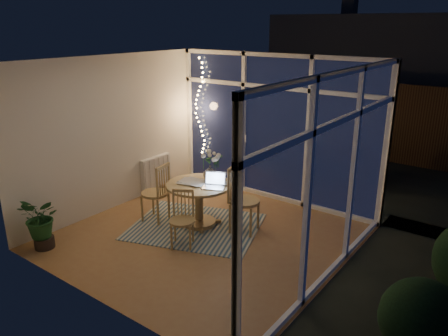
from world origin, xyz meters
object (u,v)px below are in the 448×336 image
(dining_table, at_px, (199,204))
(laptop, at_px, (213,180))
(potted_plant, at_px, (42,223))
(flower_vase, at_px, (210,173))
(chair_right, at_px, (245,200))
(chair_front, at_px, (182,220))
(chair_left, at_px, (155,192))

(dining_table, distance_m, laptop, 0.55)
(laptop, bearing_deg, potted_plant, -153.61)
(dining_table, height_order, laptop, laptop)
(dining_table, distance_m, flower_vase, 0.53)
(chair_right, xyz_separation_m, laptop, (-0.41, -0.23, 0.29))
(dining_table, distance_m, chair_front, 0.75)
(dining_table, distance_m, potted_plant, 2.32)
(dining_table, relative_size, laptop, 3.10)
(chair_left, bearing_deg, potted_plant, -31.20)
(flower_vase, bearing_deg, chair_left, -141.13)
(chair_left, distance_m, chair_right, 1.49)
(flower_vase, bearing_deg, chair_front, -75.70)
(dining_table, relative_size, potted_plant, 1.35)
(dining_table, xyz_separation_m, chair_front, (0.26, -0.69, 0.07))
(dining_table, relative_size, chair_left, 1.04)
(chair_left, xyz_separation_m, flower_vase, (0.70, 0.56, 0.31))
(dining_table, bearing_deg, potted_plant, -124.34)
(dining_table, bearing_deg, chair_front, -69.44)
(chair_front, bearing_deg, chair_right, 32.29)
(chair_left, relative_size, laptop, 2.99)
(chair_right, height_order, potted_plant, chair_right)
(chair_right, height_order, chair_front, chair_right)
(chair_front, bearing_deg, chair_left, 124.77)
(chair_right, xyz_separation_m, potted_plant, (-2.01, -2.14, -0.15))
(chair_left, height_order, flower_vase, chair_left)
(chair_left, relative_size, chair_front, 1.17)
(chair_front, height_order, flower_vase, flower_vase)
(potted_plant, bearing_deg, dining_table, 55.66)
(chair_left, distance_m, laptop, 1.07)
(chair_right, xyz_separation_m, chair_front, (-0.44, -0.93, -0.11))
(potted_plant, bearing_deg, chair_left, 68.99)
(chair_left, distance_m, potted_plant, 1.74)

